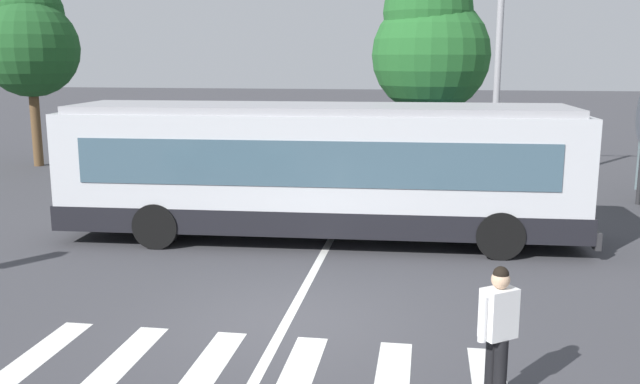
{
  "coord_description": "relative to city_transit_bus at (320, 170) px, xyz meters",
  "views": [
    {
      "loc": [
        2.07,
        -9.96,
        4.09
      ],
      "look_at": [
        -0.13,
        4.05,
        1.3
      ],
      "focal_mm": 38.49,
      "sensor_mm": 36.0,
      "label": 1
    }
  ],
  "objects": [
    {
      "name": "parked_car_charcoal",
      "position": [
        -2.7,
        9.53,
        -0.82
      ],
      "size": [
        2.25,
        4.66,
        1.35
      ],
      "color": "black",
      "rests_on": "ground_plane"
    },
    {
      "name": "background_tree_left",
      "position": [
        -12.4,
        9.09,
        3.19
      ],
      "size": [
        3.61,
        3.61,
        7.04
      ],
      "color": "brown",
      "rests_on": "ground_plane"
    },
    {
      "name": "crosswalk_painted_stripes",
      "position": [
        0.17,
        -7.17,
        -1.58
      ],
      "size": [
        6.62,
        3.07,
        0.01
      ],
      "color": "silver",
      "rests_on": "ground_plane"
    },
    {
      "name": "lane_center_line",
      "position": [
        0.27,
        -3.09,
        -1.58
      ],
      "size": [
        0.16,
        24.0,
        0.01
      ],
      "primitive_type": "cube",
      "color": "silver",
      "rests_on": "ground_plane"
    },
    {
      "name": "background_tree_right",
      "position": [
        2.38,
        12.63,
        3.07
      ],
      "size": [
        4.63,
        4.63,
        7.55
      ],
      "color": "brown",
      "rests_on": "ground_plane"
    },
    {
      "name": "ground_plane",
      "position": [
        0.3,
        -5.09,
        -1.59
      ],
      "size": [
        160.0,
        160.0,
        0.0
      ],
      "primitive_type": "plane",
      "color": "#3D3D42"
    },
    {
      "name": "city_transit_bus",
      "position": [
        0.0,
        0.0,
        0.0
      ],
      "size": [
        11.75,
        3.08,
        3.06
      ],
      "color": "black",
      "rests_on": "ground_plane"
    },
    {
      "name": "twin_arm_street_lamp",
      "position": [
        4.37,
        6.01,
        3.72
      ],
      "size": [
        4.57,
        0.32,
        8.57
      ],
      "color": "#939399",
      "rests_on": "ground_plane"
    },
    {
      "name": "pedestrian_crossing_street",
      "position": [
        3.26,
        -7.22,
        -0.62
      ],
      "size": [
        0.49,
        0.45,
        1.72
      ],
      "color": "black",
      "rests_on": "ground_plane"
    },
    {
      "name": "parked_car_blue",
      "position": [
        2.61,
        9.6,
        -0.82
      ],
      "size": [
        2.17,
        4.63,
        1.35
      ],
      "color": "black",
      "rests_on": "ground_plane"
    },
    {
      "name": "parked_car_black",
      "position": [
        -0.25,
        9.56,
        -0.82
      ],
      "size": [
        2.15,
        4.62,
        1.35
      ],
      "color": "black",
      "rests_on": "ground_plane"
    }
  ]
}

